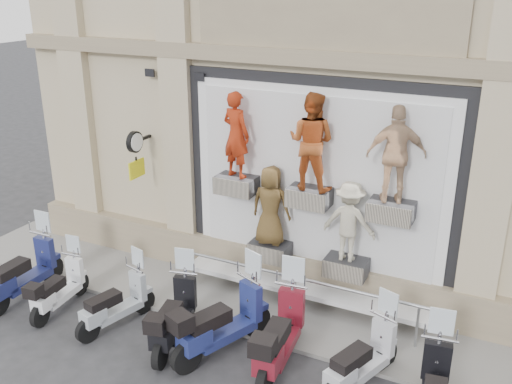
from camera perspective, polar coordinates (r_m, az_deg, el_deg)
ground at (r=9.88m, az=-0.82°, el=-18.24°), size 90.00×90.00×0.00m
sidewalk at (r=11.41m, az=4.06°, el=-12.06°), size 16.00×2.20×0.08m
shop_vitrine at (r=10.85m, az=6.03°, el=0.31°), size 5.60×0.83×4.30m
guard_rail at (r=11.10m, az=3.92°, el=-10.48°), size 5.06×0.10×0.93m
clock_sign_bracket at (r=12.36m, az=-11.94°, el=4.28°), size 0.10×0.80×1.02m
scooter_a at (r=12.51m, az=-22.37°, el=-6.41°), size 0.65×2.07×1.67m
scooter_b at (r=11.89m, az=-19.18°, el=-8.20°), size 0.67×1.74×1.38m
scooter_c at (r=11.04m, az=-13.94°, el=-9.80°), size 0.93×1.83×1.43m
scooter_d at (r=10.34m, az=-8.23°, el=-11.10°), size 1.00×2.03×1.59m
scooter_e at (r=9.97m, az=-3.37°, el=-11.68°), size 1.38×2.23×1.75m
scooter_f at (r=9.63m, az=2.45°, el=-12.93°), size 0.85×2.20×1.75m
scooter_g at (r=9.40m, az=10.61°, el=-15.08°), size 1.17×1.96×1.53m
scooter_h at (r=8.92m, az=17.58°, el=-17.65°), size 0.86×2.06×1.62m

